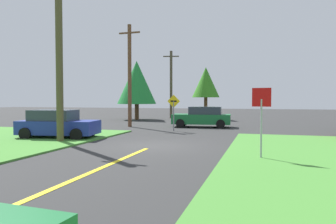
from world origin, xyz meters
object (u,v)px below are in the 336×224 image
(car_approaching_junction, at_px, (202,117))
(utility_pole_far, at_px, (171,84))
(stop_sign, at_px, (261,110))
(utility_pole_mid, at_px, (130,74))
(oak_tree_right, at_px, (206,83))
(utility_pole_near, at_px, (59,56))
(direction_sign, at_px, (174,108))
(parked_car_near_building, at_px, (57,124))
(pine_tree_center, at_px, (137,83))

(car_approaching_junction, distance_m, utility_pole_far, 12.27)
(stop_sign, relative_size, utility_pole_mid, 0.33)
(stop_sign, height_order, oak_tree_right, oak_tree_right)
(stop_sign, distance_m, utility_pole_far, 25.97)
(utility_pole_near, bearing_deg, oak_tree_right, 79.10)
(utility_pole_near, xyz_separation_m, direction_sign, (4.05, 7.46, -2.86))
(stop_sign, xyz_separation_m, direction_sign, (-5.94, 9.62, -0.27))
(utility_pole_near, height_order, utility_pole_far, utility_pole_near)
(car_approaching_junction, bearing_deg, direction_sign, 65.21)
(parked_car_near_building, distance_m, utility_pole_mid, 9.08)
(car_approaching_junction, bearing_deg, pine_tree_center, -45.49)
(utility_pole_near, bearing_deg, stop_sign, -12.22)
(utility_pole_far, xyz_separation_m, pine_tree_center, (-2.94, -3.21, 0.03))
(direction_sign, relative_size, oak_tree_right, 0.45)
(utility_pole_near, xyz_separation_m, pine_tree_center, (-3.01, 18.48, -0.45))
(pine_tree_center, height_order, oak_tree_right, pine_tree_center)
(car_approaching_junction, xyz_separation_m, utility_pole_far, (-5.49, 10.51, 3.14))
(utility_pole_far, relative_size, pine_tree_center, 1.22)
(parked_car_near_building, relative_size, car_approaching_junction, 0.97)
(car_approaching_junction, xyz_separation_m, utility_pole_near, (-5.42, -11.17, 3.62))
(stop_sign, bearing_deg, pine_tree_center, -46.54)
(utility_pole_mid, height_order, pine_tree_center, utility_pole_mid)
(car_approaching_junction, relative_size, utility_pole_near, 0.54)
(parked_car_near_building, bearing_deg, utility_pole_far, 79.31)
(utility_pole_mid, height_order, oak_tree_right, utility_pole_mid)
(utility_pole_near, height_order, direction_sign, utility_pole_near)
(utility_pole_far, height_order, oak_tree_right, utility_pole_far)
(stop_sign, xyz_separation_m, utility_pole_far, (-10.06, 23.85, 2.10))
(direction_sign, height_order, oak_tree_right, oak_tree_right)
(oak_tree_right, bearing_deg, car_approaching_junction, -81.95)
(stop_sign, relative_size, oak_tree_right, 0.47)
(direction_sign, xyz_separation_m, oak_tree_right, (-0.02, 13.52, 2.43))
(stop_sign, bearing_deg, car_approaching_junction, -59.83)
(car_approaching_junction, bearing_deg, oak_tree_right, -86.53)
(stop_sign, distance_m, parked_car_near_building, 11.78)
(car_approaching_junction, relative_size, utility_pole_mid, 0.58)
(parked_car_near_building, xyz_separation_m, utility_pole_far, (1.10, 20.22, 3.14))
(stop_sign, relative_size, utility_pole_near, 0.31)
(stop_sign, relative_size, parked_car_near_building, 0.58)
(utility_pole_mid, bearing_deg, utility_pole_near, -88.68)
(utility_pole_far, bearing_deg, car_approaching_junction, -62.41)
(parked_car_near_building, distance_m, utility_pole_near, 4.08)
(utility_pole_mid, bearing_deg, pine_tree_center, 107.85)
(oak_tree_right, bearing_deg, stop_sign, -75.57)
(car_approaching_junction, height_order, utility_pole_near, utility_pole_near)
(stop_sign, xyz_separation_m, pine_tree_center, (-13.00, 20.64, 2.14))
(utility_pole_far, bearing_deg, oak_tree_right, -9.83)
(oak_tree_right, bearing_deg, utility_pole_near, -100.90)
(utility_pole_near, distance_m, utility_pole_far, 21.69)
(utility_pole_near, relative_size, oak_tree_right, 1.54)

